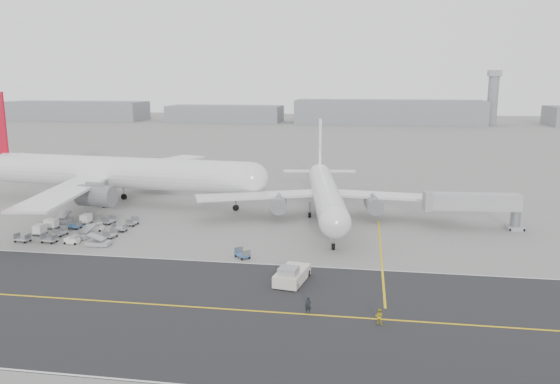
% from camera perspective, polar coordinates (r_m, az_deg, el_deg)
% --- Properties ---
extents(ground, '(700.00, 700.00, 0.00)m').
position_cam_1_polar(ground, '(82.90, -10.73, -6.46)').
color(ground, gray).
rests_on(ground, ground).
extents(taxiway, '(220.00, 59.00, 0.03)m').
position_cam_1_polar(taxiway, '(65.44, -11.86, -11.50)').
color(taxiway, '#28282A').
rests_on(taxiway, ground).
extents(horizon_buildings, '(520.00, 28.00, 28.00)m').
position_cam_1_polar(horizon_buildings, '(335.06, 9.48, 7.07)').
color(horizon_buildings, gray).
rests_on(horizon_buildings, ground).
extents(control_tower, '(7.00, 7.00, 31.25)m').
position_cam_1_polar(control_tower, '(346.93, 21.36, 9.29)').
color(control_tower, gray).
rests_on(control_tower, ground).
extents(airliner_a, '(66.80, 65.80, 23.05)m').
position_cam_1_polar(airliner_a, '(118.61, -16.90, 1.97)').
color(airliner_a, white).
rests_on(airliner_a, ground).
extents(airliner_b, '(48.29, 49.13, 17.01)m').
position_cam_1_polar(airliner_b, '(102.05, 4.76, -0.04)').
color(airliner_b, white).
rests_on(airliner_b, ground).
extents(pushback_tug, '(4.24, 8.76, 2.46)m').
position_cam_1_polar(pushback_tug, '(70.46, 1.22, -8.66)').
color(pushback_tug, beige).
rests_on(pushback_tug, ground).
extents(jet_bridge, '(17.22, 4.32, 6.46)m').
position_cam_1_polar(jet_bridge, '(99.98, 19.56, -1.16)').
color(jet_bridge, gray).
rests_on(jet_bridge, ground).
extents(gse_cluster, '(21.71, 21.05, 1.80)m').
position_cam_1_polar(gse_cluster, '(98.79, -20.13, -4.04)').
color(gse_cluster, gray).
rests_on(gse_cluster, ground).
extents(stray_dolly, '(2.70, 2.73, 1.46)m').
position_cam_1_polar(stray_dolly, '(80.28, -3.94, -6.89)').
color(stray_dolly, silver).
rests_on(stray_dolly, ground).
extents(ground_crew_a, '(0.71, 0.48, 1.88)m').
position_cam_1_polar(ground_crew_a, '(61.80, 2.97, -11.74)').
color(ground_crew_a, black).
rests_on(ground_crew_a, ground).
extents(ground_crew_b, '(0.96, 0.82, 1.72)m').
position_cam_1_polar(ground_crew_b, '(60.17, 10.31, -12.68)').
color(ground_crew_b, gold).
rests_on(ground_crew_b, ground).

